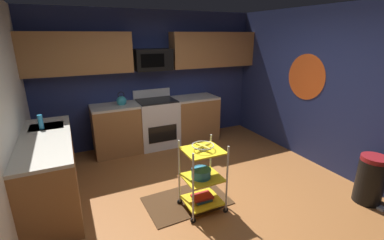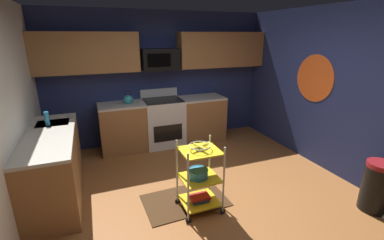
{
  "view_description": "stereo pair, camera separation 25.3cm",
  "coord_description": "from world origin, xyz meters",
  "px_view_note": "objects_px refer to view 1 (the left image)",
  "views": [
    {
      "loc": [
        -1.56,
        -2.73,
        2.16
      ],
      "look_at": [
        -0.09,
        0.36,
        1.05
      ],
      "focal_mm": 24.85,
      "sensor_mm": 36.0,
      "label": 1
    },
    {
      "loc": [
        -1.33,
        -2.83,
        2.16
      ],
      "look_at": [
        -0.09,
        0.36,
        1.05
      ],
      "focal_mm": 24.85,
      "sensor_mm": 36.0,
      "label": 2
    }
  ],
  "objects_px": {
    "kettle": "(122,101)",
    "trash_can": "(370,180)",
    "oven_range": "(157,122)",
    "rolling_cart": "(202,177)",
    "fruit_bowl": "(203,146)",
    "mixing_bowl_large": "(201,173)",
    "book_stack": "(202,197)",
    "dish_soap_bottle": "(41,122)",
    "microwave": "(153,60)"
  },
  "relations": [
    {
      "from": "trash_can",
      "to": "oven_range",
      "type": "bearing_deg",
      "value": 122.28
    },
    {
      "from": "kettle",
      "to": "oven_range",
      "type": "bearing_deg",
      "value": 0.33
    },
    {
      "from": "mixing_bowl_large",
      "to": "kettle",
      "type": "xyz_separation_m",
      "value": [
        -0.49,
        2.24,
        0.48
      ]
    },
    {
      "from": "oven_range",
      "to": "dish_soap_bottle",
      "type": "bearing_deg",
      "value": -155.98
    },
    {
      "from": "mixing_bowl_large",
      "to": "microwave",
      "type": "bearing_deg",
      "value": 85.85
    },
    {
      "from": "rolling_cart",
      "to": "dish_soap_bottle",
      "type": "bearing_deg",
      "value": 141.95
    },
    {
      "from": "book_stack",
      "to": "trash_can",
      "type": "height_order",
      "value": "trash_can"
    },
    {
      "from": "oven_range",
      "to": "kettle",
      "type": "height_order",
      "value": "kettle"
    },
    {
      "from": "book_stack",
      "to": "dish_soap_bottle",
      "type": "distance_m",
      "value": 2.4
    },
    {
      "from": "fruit_bowl",
      "to": "book_stack",
      "type": "distance_m",
      "value": 0.72
    },
    {
      "from": "kettle",
      "to": "trash_can",
      "type": "relative_size",
      "value": 0.4
    },
    {
      "from": "oven_range",
      "to": "fruit_bowl",
      "type": "relative_size",
      "value": 4.04
    },
    {
      "from": "oven_range",
      "to": "fruit_bowl",
      "type": "xyz_separation_m",
      "value": [
        -0.15,
        -2.24,
        0.4
      ]
    },
    {
      "from": "fruit_bowl",
      "to": "book_stack",
      "type": "xyz_separation_m",
      "value": [
        -0.0,
        0.0,
        -0.72
      ]
    },
    {
      "from": "rolling_cart",
      "to": "trash_can",
      "type": "height_order",
      "value": "rolling_cart"
    },
    {
      "from": "mixing_bowl_large",
      "to": "book_stack",
      "type": "height_order",
      "value": "mixing_bowl_large"
    },
    {
      "from": "fruit_bowl",
      "to": "kettle",
      "type": "distance_m",
      "value": 2.3
    },
    {
      "from": "oven_range",
      "to": "book_stack",
      "type": "height_order",
      "value": "oven_range"
    },
    {
      "from": "book_stack",
      "to": "dish_soap_bottle",
      "type": "xyz_separation_m",
      "value": [
        -1.77,
        1.38,
        0.86
      ]
    },
    {
      "from": "microwave",
      "to": "fruit_bowl",
      "type": "bearing_deg",
      "value": -93.66
    },
    {
      "from": "oven_range",
      "to": "mixing_bowl_large",
      "type": "bearing_deg",
      "value": -94.35
    },
    {
      "from": "dish_soap_bottle",
      "to": "trash_can",
      "type": "xyz_separation_m",
      "value": [
        3.85,
        -2.2,
        -0.69
      ]
    },
    {
      "from": "mixing_bowl_large",
      "to": "kettle",
      "type": "height_order",
      "value": "kettle"
    },
    {
      "from": "mixing_bowl_large",
      "to": "dish_soap_bottle",
      "type": "relative_size",
      "value": 1.26
    },
    {
      "from": "microwave",
      "to": "rolling_cart",
      "type": "distance_m",
      "value": 2.66
    },
    {
      "from": "rolling_cart",
      "to": "book_stack",
      "type": "distance_m",
      "value": 0.29
    },
    {
      "from": "fruit_bowl",
      "to": "rolling_cart",
      "type": "bearing_deg",
      "value": -153.43
    },
    {
      "from": "microwave",
      "to": "fruit_bowl",
      "type": "distance_m",
      "value": 2.49
    },
    {
      "from": "rolling_cart",
      "to": "kettle",
      "type": "bearing_deg",
      "value": 102.91
    },
    {
      "from": "microwave",
      "to": "rolling_cart",
      "type": "bearing_deg",
      "value": -93.66
    },
    {
      "from": "oven_range",
      "to": "microwave",
      "type": "bearing_deg",
      "value": 90.26
    },
    {
      "from": "fruit_bowl",
      "to": "microwave",
      "type": "bearing_deg",
      "value": 86.34
    },
    {
      "from": "rolling_cart",
      "to": "mixing_bowl_large",
      "type": "distance_m",
      "value": 0.07
    },
    {
      "from": "book_stack",
      "to": "trash_can",
      "type": "bearing_deg",
      "value": -21.43
    },
    {
      "from": "mixing_bowl_large",
      "to": "book_stack",
      "type": "bearing_deg",
      "value": 0.0
    },
    {
      "from": "oven_range",
      "to": "rolling_cart",
      "type": "xyz_separation_m",
      "value": [
        -0.15,
        -2.24,
        -0.03
      ]
    },
    {
      "from": "book_stack",
      "to": "trash_can",
      "type": "relative_size",
      "value": 0.4
    },
    {
      "from": "oven_range",
      "to": "trash_can",
      "type": "relative_size",
      "value": 1.67
    },
    {
      "from": "dish_soap_bottle",
      "to": "fruit_bowl",
      "type": "bearing_deg",
      "value": -38.05
    },
    {
      "from": "fruit_bowl",
      "to": "kettle",
      "type": "relative_size",
      "value": 1.03
    },
    {
      "from": "mixing_bowl_large",
      "to": "book_stack",
      "type": "distance_m",
      "value": 0.36
    },
    {
      "from": "rolling_cart",
      "to": "trash_can",
      "type": "bearing_deg",
      "value": -21.43
    },
    {
      "from": "kettle",
      "to": "dish_soap_bottle",
      "type": "relative_size",
      "value": 1.32
    },
    {
      "from": "oven_range",
      "to": "rolling_cart",
      "type": "height_order",
      "value": "oven_range"
    },
    {
      "from": "book_stack",
      "to": "kettle",
      "type": "distance_m",
      "value": 2.44
    },
    {
      "from": "mixing_bowl_large",
      "to": "fruit_bowl",
      "type": "bearing_deg",
      "value": 0.0
    },
    {
      "from": "book_stack",
      "to": "kettle",
      "type": "height_order",
      "value": "kettle"
    },
    {
      "from": "book_stack",
      "to": "microwave",
      "type": "bearing_deg",
      "value": 86.34
    },
    {
      "from": "trash_can",
      "to": "dish_soap_bottle",
      "type": "bearing_deg",
      "value": 150.24
    },
    {
      "from": "book_stack",
      "to": "dish_soap_bottle",
      "type": "relative_size",
      "value": 1.31
    }
  ]
}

